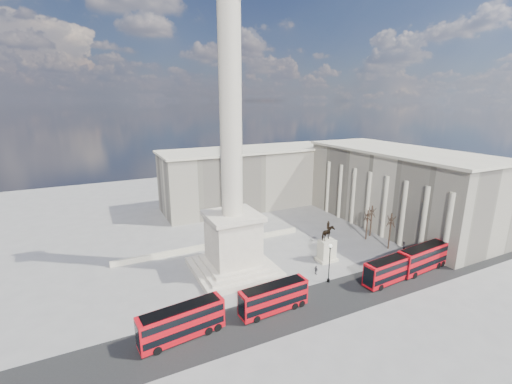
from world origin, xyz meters
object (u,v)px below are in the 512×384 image
object	(u,v)px
red_bus_d	(423,258)
equestrian_statue	(327,247)
pedestrian_crossing	(316,270)
red_bus_a	(182,322)
red_bus_c	(391,270)
pedestrian_walking	(387,264)
victorian_lamp	(330,260)
red_bus_b	(274,297)
pedestrian_standing	(403,246)
nelsons_column	(232,202)

from	to	relation	value
red_bus_d	equestrian_statue	distance (m)	16.93
equestrian_statue	pedestrian_crossing	world-z (taller)	equestrian_statue
red_bus_a	red_bus_c	world-z (taller)	red_bus_a
pedestrian_walking	red_bus_a	bearing A→B (deg)	-169.60
victorian_lamp	red_bus_b	bearing A→B (deg)	-165.16
red_bus_b	pedestrian_walking	distance (m)	25.04
red_bus_a	equestrian_statue	xyz separation A→B (m)	(30.31, 9.92, 0.41)
red_bus_c	pedestrian_standing	bearing A→B (deg)	28.80
equestrian_statue	victorian_lamp	bearing A→B (deg)	-124.94
victorian_lamp	pedestrian_walking	world-z (taller)	victorian_lamp
red_bus_a	pedestrian_crossing	xyz separation A→B (m)	(25.26, 6.27, -1.52)
red_bus_a	red_bus_b	world-z (taller)	red_bus_a
red_bus_c	pedestrian_crossing	bearing A→B (deg)	137.75
pedestrian_standing	pedestrian_crossing	size ratio (longest dim) A/B	1.13
red_bus_d	nelsons_column	bearing A→B (deg)	148.91
nelsons_column	red_bus_b	size ratio (longest dim) A/B	4.71
red_bus_a	victorian_lamp	xyz separation A→B (m)	(25.64, 3.23, 1.69)
red_bus_a	red_bus_d	xyz separation A→B (m)	(43.42, -0.79, 0.06)
nelsons_column	pedestrian_walking	bearing A→B (deg)	-24.30
red_bus_b	pedestrian_crossing	size ratio (longest dim) A/B	6.35
victorian_lamp	nelsons_column	bearing A→B (deg)	140.04
red_bus_a	victorian_lamp	size ratio (longest dim) A/B	1.64
pedestrian_crossing	equestrian_statue	bearing A→B (deg)	-63.32
pedestrian_standing	pedestrian_crossing	world-z (taller)	pedestrian_standing
red_bus_d	pedestrian_walking	bearing A→B (deg)	142.17
pedestrian_walking	red_bus_c	bearing A→B (deg)	-123.95
red_bus_c	pedestrian_walking	distance (m)	5.19
victorian_lamp	pedestrian_crossing	bearing A→B (deg)	97.11
red_bus_b	victorian_lamp	world-z (taller)	victorian_lamp
pedestrian_crossing	red_bus_d	bearing A→B (deg)	-120.41
red_bus_a	red_bus_b	size ratio (longest dim) A/B	1.07
red_bus_b	red_bus_c	distance (m)	21.66
nelsons_column	equestrian_statue	xyz separation A→B (m)	(17.54, -4.09, -10.15)
victorian_lamp	equestrian_statue	world-z (taller)	equestrian_statue
red_bus_c	pedestrian_standing	size ratio (longest dim) A/B	5.71
pedestrian_walking	nelsons_column	bearing A→B (deg)	162.34
pedestrian_walking	pedestrian_crossing	distance (m)	13.52
pedestrian_walking	pedestrian_crossing	world-z (taller)	pedestrian_walking
red_bus_b	red_bus_d	xyz separation A→B (m)	(30.06, -0.77, 0.19)
pedestrian_standing	pedestrian_crossing	bearing A→B (deg)	-9.22
red_bus_d	pedestrian_standing	bearing A→B (deg)	57.77
red_bus_b	red_bus_d	bearing A→B (deg)	-4.56
nelsons_column	equestrian_statue	bearing A→B (deg)	-13.13
nelsons_column	red_bus_d	size ratio (longest dim) A/B	4.32
victorian_lamp	red_bus_a	bearing A→B (deg)	-172.82
red_bus_c	victorian_lamp	size ratio (longest dim) A/B	1.57
red_bus_d	pedestrian_walking	distance (m)	6.33
red_bus_c	pedestrian_crossing	distance (m)	12.40
victorian_lamp	pedestrian_crossing	distance (m)	4.44
equestrian_statue	red_bus_b	bearing A→B (deg)	-149.60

